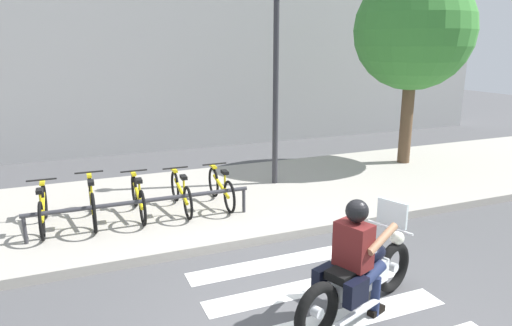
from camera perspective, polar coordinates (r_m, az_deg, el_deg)
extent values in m
cube|color=#A8A399|center=(9.30, -6.36, -4.72)|extent=(24.00, 4.40, 0.15)
cube|color=white|center=(5.75, 10.32, -18.58)|extent=(2.80, 0.40, 0.01)
cube|color=white|center=(6.33, 6.28, -15.08)|extent=(2.80, 0.40, 0.01)
cube|color=white|center=(6.96, 3.05, -12.14)|extent=(2.80, 0.40, 0.01)
torus|color=black|center=(6.32, 16.57, -12.24)|extent=(0.68, 0.35, 0.68)
cylinder|color=silver|center=(6.32, 16.57, -12.24)|extent=(0.15, 0.14, 0.12)
torus|color=black|center=(5.22, 7.56, -17.83)|extent=(0.68, 0.35, 0.68)
cylinder|color=silver|center=(5.22, 7.56, -17.83)|extent=(0.15, 0.14, 0.12)
cube|color=silver|center=(5.68, 12.63, -13.58)|extent=(0.88, 0.55, 0.28)
ellipsoid|color=black|center=(5.74, 13.96, -10.90)|extent=(0.58, 0.44, 0.22)
cube|color=black|center=(5.46, 11.44, -12.96)|extent=(0.62, 0.46, 0.10)
cube|color=black|center=(5.50, 8.43, -13.86)|extent=(0.34, 0.22, 0.28)
cube|color=black|center=(5.28, 12.28, -15.36)|extent=(0.34, 0.22, 0.28)
cylinder|color=silver|center=(5.96, 16.22, -7.67)|extent=(0.24, 0.59, 0.03)
sphere|color=white|center=(6.20, 17.07, -8.86)|extent=(0.18, 0.18, 0.18)
cube|color=silver|center=(5.93, 16.50, -5.97)|extent=(0.18, 0.39, 0.32)
cylinder|color=silver|center=(5.55, 12.52, -17.58)|extent=(0.73, 0.34, 0.08)
cube|color=#591919|center=(5.37, 11.97, -9.90)|extent=(0.38, 0.47, 0.52)
sphere|color=black|center=(5.25, 12.39, -5.81)|extent=(0.26, 0.26, 0.26)
cylinder|color=#9E7051|center=(5.63, 11.54, -7.85)|extent=(0.52, 0.27, 0.26)
cylinder|color=#9E7051|center=(5.41, 15.37, -9.03)|extent=(0.52, 0.27, 0.26)
cylinder|color=#1E284C|center=(5.72, 11.34, -12.29)|extent=(0.46, 0.28, 0.24)
cylinder|color=#1E284C|center=(5.96, 11.88, -14.70)|extent=(0.11, 0.11, 0.49)
cube|color=black|center=(6.09, 12.01, -16.24)|extent=(0.26, 0.18, 0.08)
cylinder|color=#1E284C|center=(5.56, 14.07, -13.26)|extent=(0.46, 0.28, 0.24)
cylinder|color=#1E284C|center=(5.81, 14.55, -15.68)|extent=(0.11, 0.11, 0.49)
cube|color=black|center=(5.94, 14.64, -17.24)|extent=(0.26, 0.18, 0.08)
torus|color=black|center=(8.87, -24.70, -4.28)|extent=(0.06, 0.62, 0.62)
torus|color=black|center=(7.91, -25.00, -6.54)|extent=(0.06, 0.62, 0.62)
cylinder|color=gold|center=(8.37, -24.89, -4.93)|extent=(0.07, 0.91, 0.25)
cylinder|color=gold|center=(8.08, -25.08, -4.44)|extent=(0.04, 0.04, 0.38)
cube|color=black|center=(8.02, -25.23, -3.15)|extent=(0.10, 0.20, 0.06)
cylinder|color=black|center=(8.66, -25.02, -1.90)|extent=(0.48, 0.04, 0.03)
cube|color=gold|center=(8.78, -24.93, -2.19)|extent=(0.08, 0.28, 0.04)
torus|color=black|center=(8.87, -19.75, -3.65)|extent=(0.06, 0.67, 0.67)
torus|color=black|center=(7.88, -19.41, -5.89)|extent=(0.06, 0.67, 0.67)
cylinder|color=gold|center=(8.35, -19.63, -4.26)|extent=(0.07, 0.94, 0.25)
cylinder|color=gold|center=(8.05, -19.64, -3.68)|extent=(0.04, 0.04, 0.41)
cube|color=black|center=(7.99, -19.77, -2.29)|extent=(0.10, 0.20, 0.06)
cylinder|color=black|center=(8.65, -19.97, -1.07)|extent=(0.48, 0.04, 0.03)
cube|color=gold|center=(8.77, -19.95, -1.42)|extent=(0.08, 0.28, 0.04)
torus|color=black|center=(8.92, -14.80, -3.33)|extent=(0.06, 0.62, 0.62)
torus|color=black|center=(7.96, -13.85, -5.44)|extent=(0.06, 0.62, 0.62)
cylinder|color=gold|center=(8.42, -14.38, -3.92)|extent=(0.07, 0.91, 0.25)
cylinder|color=gold|center=(8.13, -14.20, -3.39)|extent=(0.04, 0.04, 0.38)
cube|color=black|center=(8.08, -14.29, -2.12)|extent=(0.10, 0.20, 0.06)
cylinder|color=black|center=(8.71, -14.88, -0.95)|extent=(0.48, 0.04, 0.03)
cube|color=gold|center=(8.83, -14.94, -1.25)|extent=(0.08, 0.28, 0.04)
torus|color=black|center=(9.06, -9.98, -2.86)|extent=(0.06, 0.60, 0.60)
torus|color=black|center=(8.09, -8.42, -4.93)|extent=(0.06, 0.60, 0.60)
cylinder|color=gold|center=(8.55, -9.26, -3.45)|extent=(0.07, 0.94, 0.26)
cylinder|color=gold|center=(8.26, -8.90, -2.97)|extent=(0.04, 0.04, 0.36)
cube|color=black|center=(8.21, -8.95, -1.75)|extent=(0.10, 0.20, 0.06)
cylinder|color=black|center=(8.85, -9.95, -0.60)|extent=(0.48, 0.04, 0.03)
cube|color=gold|center=(8.97, -10.07, -0.88)|extent=(0.08, 0.28, 0.04)
torus|color=black|center=(9.22, -5.28, -2.37)|extent=(0.06, 0.60, 0.60)
torus|color=black|center=(8.32, -3.31, -4.22)|extent=(0.06, 0.60, 0.60)
cylinder|color=gold|center=(8.75, -4.35, -2.87)|extent=(0.07, 0.89, 0.24)
cylinder|color=gold|center=(8.48, -3.87, -2.34)|extent=(0.04, 0.04, 0.37)
cube|color=black|center=(8.43, -3.89, -1.14)|extent=(0.10, 0.20, 0.06)
cylinder|color=black|center=(9.02, -5.15, -0.12)|extent=(0.48, 0.04, 0.03)
cube|color=gold|center=(9.13, -5.32, -0.41)|extent=(0.08, 0.28, 0.04)
cylinder|color=#333338|center=(7.88, -13.81, -4.60)|extent=(3.68, 0.07, 0.07)
cylinder|color=#333338|center=(7.92, -26.69, -7.41)|extent=(0.06, 0.06, 0.45)
cylinder|color=#333338|center=(8.38, -1.52, -4.65)|extent=(0.06, 0.06, 0.45)
cylinder|color=#2D2D33|center=(9.83, 2.44, 7.91)|extent=(0.12, 0.12, 4.00)
cylinder|color=brown|center=(12.38, 18.10, 4.92)|extent=(0.31, 0.31, 2.44)
sphere|color=#387F33|center=(12.24, 18.94, 15.27)|extent=(2.89, 2.89, 2.89)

